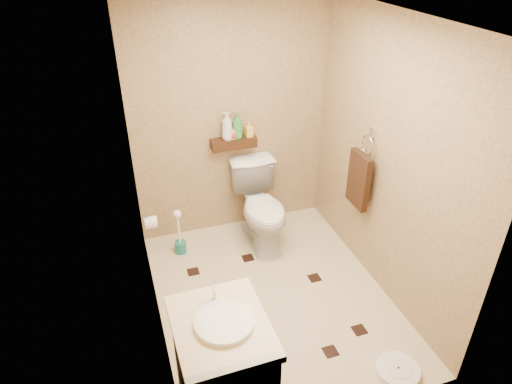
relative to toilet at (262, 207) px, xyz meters
name	(u,v)px	position (x,y,z in m)	size (l,w,h in m)	color
ground	(272,297)	(-0.18, -0.83, -0.42)	(2.50, 2.50, 0.00)	beige
wall_back	(231,123)	(-0.18, 0.42, 0.78)	(2.00, 0.04, 2.40)	tan
wall_front	(355,288)	(-0.18, -2.08, 0.78)	(2.00, 0.04, 2.40)	tan
wall_left	(144,204)	(-1.18, -0.83, 0.78)	(0.04, 2.50, 2.40)	tan
wall_right	(387,163)	(0.82, -0.83, 0.78)	(0.04, 2.50, 2.40)	tan
ceiling	(279,19)	(-0.18, -0.83, 1.98)	(2.00, 2.50, 0.02)	white
wall_shelf	(234,143)	(-0.18, 0.34, 0.60)	(0.46, 0.14, 0.10)	#3B2310
floor_accents	(279,299)	(-0.14, -0.88, -0.42)	(1.27, 1.43, 0.01)	black
toilet	(262,207)	(0.00, 0.00, 0.00)	(0.47, 0.83, 0.84)	white
vanity	(223,369)	(-0.88, -1.78, 0.02)	(0.58, 0.70, 0.98)	brown
bathroom_scale	(398,371)	(0.42, -1.90, -0.39)	(0.36, 0.36, 0.07)	white
toilet_brush	(180,238)	(-0.85, 0.08, -0.24)	(0.12, 0.12, 0.51)	#1B6F6E
towel_ring	(359,178)	(0.73, -0.58, 0.52)	(0.12, 0.30, 0.76)	silver
toilet_paper	(151,222)	(-1.12, -0.18, 0.18)	(0.12, 0.11, 0.12)	white
bottle_a	(227,126)	(-0.25, 0.34, 0.79)	(0.11, 0.11, 0.28)	silver
bottle_b	(231,131)	(-0.21, 0.34, 0.73)	(0.07, 0.07, 0.16)	yellow
bottle_c	(231,133)	(-0.21, 0.34, 0.71)	(0.10, 0.10, 0.13)	#EF1C43
bottle_d	(237,126)	(-0.14, 0.34, 0.78)	(0.10, 0.10, 0.26)	green
bottle_e	(249,129)	(-0.02, 0.34, 0.73)	(0.07, 0.07, 0.16)	#E8BF4D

